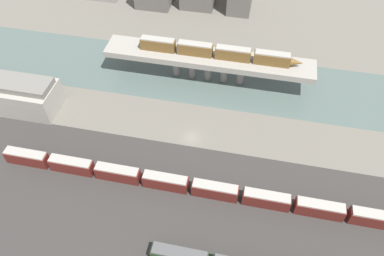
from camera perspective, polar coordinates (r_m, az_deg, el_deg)
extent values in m
plane|color=#666056|center=(101.20, -0.05, -1.48)|extent=(400.00, 400.00, 0.00)
cube|color=#33302D|center=(88.19, -3.29, -13.31)|extent=(280.00, 42.00, 0.01)
cube|color=#4C5B56|center=(118.42, 2.40, 7.65)|extent=(320.00, 24.95, 0.01)
cube|color=gray|center=(113.53, 2.53, 10.57)|extent=(62.84, 9.10, 1.88)
cylinder|color=gray|center=(117.79, -2.39, 9.53)|extent=(2.37, 2.37, 6.72)
cylinder|color=gray|center=(116.91, 0.02, 9.22)|extent=(2.37, 2.37, 6.72)
cylinder|color=gray|center=(116.24, 2.46, 8.90)|extent=(2.37, 2.37, 6.72)
cylinder|color=gray|center=(115.79, 4.92, 8.56)|extent=(2.37, 2.37, 6.72)
cylinder|color=gray|center=(115.54, 7.38, 8.20)|extent=(2.37, 2.37, 6.72)
cube|color=brown|center=(114.73, -5.20, 12.54)|extent=(10.40, 2.63, 3.46)
cube|color=#9E998E|center=(113.61, -5.27, 13.32)|extent=(9.99, 2.42, 0.40)
cube|color=brown|center=(112.46, 0.45, 11.91)|extent=(10.40, 2.63, 3.46)
cube|color=#9E998E|center=(111.32, 0.46, 12.70)|extent=(9.99, 2.42, 0.40)
cube|color=brown|center=(111.29, 6.26, 11.14)|extent=(10.40, 2.63, 3.46)
cube|color=#9E998E|center=(110.14, 6.34, 11.93)|extent=(9.99, 2.42, 0.40)
cube|color=brown|center=(111.26, 12.09, 10.25)|extent=(10.40, 2.63, 3.46)
cube|color=#9E998E|center=(110.10, 12.25, 11.03)|extent=(9.99, 2.42, 0.40)
cone|color=brown|center=(111.92, 15.67, 9.58)|extent=(3.64, 2.36, 2.36)
cube|color=#4C4C4C|center=(80.21, -1.95, -18.43)|extent=(11.38, 2.51, 0.40)
cube|color=#5B1E19|center=(103.48, -23.81, -4.19)|extent=(10.99, 2.69, 3.65)
cube|color=#9E998E|center=(102.00, -24.15, -3.50)|extent=(10.55, 2.48, 0.40)
cube|color=#5B1E19|center=(97.98, -17.85, -5.49)|extent=(10.99, 2.69, 3.65)
cube|color=#9E998E|center=(96.41, -18.13, -4.78)|extent=(10.55, 2.48, 0.40)
cube|color=#5B1E19|center=(93.70, -11.24, -6.86)|extent=(10.99, 2.69, 3.65)
cube|color=#9E998E|center=(92.06, -11.43, -6.14)|extent=(10.55, 2.48, 0.40)
cube|color=#5B1E19|center=(90.81, -4.07, -8.23)|extent=(10.99, 2.69, 3.65)
cube|color=#9E998E|center=(89.12, -4.14, -7.52)|extent=(10.55, 2.48, 0.40)
cube|color=#5B1E19|center=(89.46, 3.50, -9.54)|extent=(10.99, 2.69, 3.65)
cube|color=#9E998E|center=(87.75, 3.56, -8.84)|extent=(10.55, 2.48, 0.40)
cube|color=#5B1E19|center=(89.71, 11.22, -10.69)|extent=(10.99, 2.69, 3.65)
cube|color=#9E998E|center=(88.00, 11.41, -10.02)|extent=(10.55, 2.48, 0.40)
cube|color=#5B1E19|center=(91.54, 18.81, -11.63)|extent=(10.99, 2.69, 3.65)
cube|color=#9E998E|center=(89.87, 19.13, -10.98)|extent=(10.55, 2.48, 0.40)
cube|color=#5B1E19|center=(94.87, 26.03, -12.34)|extent=(10.99, 2.69, 3.65)
cube|color=#9E998E|center=(93.26, 26.44, -11.72)|extent=(10.55, 2.48, 0.40)
cube|color=#9E998E|center=(119.01, -26.28, 4.62)|extent=(29.17, 10.41, 8.24)
cube|color=slate|center=(115.97, -27.11, 6.38)|extent=(28.58, 7.28, 1.81)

